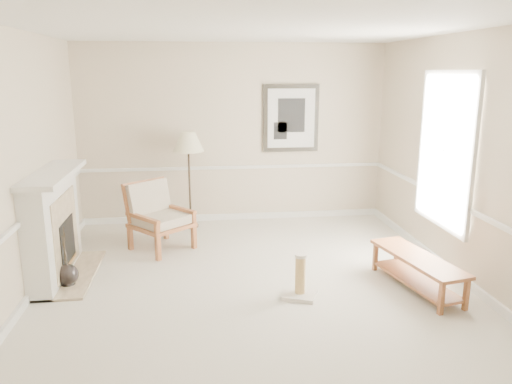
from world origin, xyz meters
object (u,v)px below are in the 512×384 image
floor_lamp (188,145)px  scratching_post (300,283)px  armchair (156,213)px  floor_vase (67,276)px  bench (417,267)px

floor_lamp → scratching_post: 3.22m
scratching_post → armchair: bearing=132.8°
floor_vase → floor_lamp: floor_lamp is taller
floor_vase → scratching_post: size_ratio=1.50×
floor_lamp → floor_vase: bearing=-123.5°
armchair → floor_vase: bearing=-168.9°
armchair → bench: armchair is taller
bench → scratching_post: scratching_post is taller
floor_lamp → scratching_post: size_ratio=3.08×
scratching_post → floor_lamp: bearing=114.1°
floor_vase → floor_lamp: size_ratio=0.49×
armchair → bench: size_ratio=0.73×
floor_vase → armchair: 1.61m
armchair → scratching_post: size_ratio=2.09×
bench → armchair: bearing=149.9°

